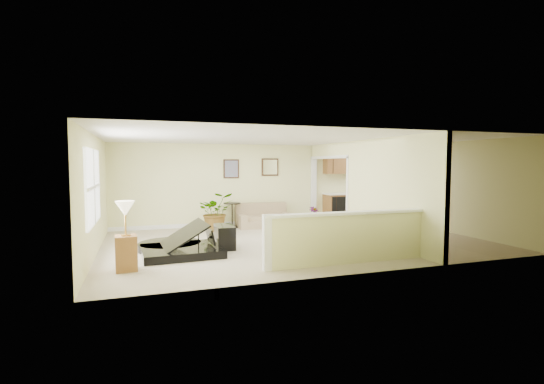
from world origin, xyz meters
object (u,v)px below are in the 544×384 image
object	(u,v)px
piano_bench	(225,237)
lamp_stand	(126,241)
loveseat	(263,215)
accent_table	(232,212)
piano	(179,224)
palm_plant	(216,212)
small_plant	(314,218)

from	to	relation	value
piano_bench	lamp_stand	distance (m)	2.45
loveseat	piano_bench	bearing A→B (deg)	-121.84
loveseat	accent_table	size ratio (longest dim) A/B	2.20
loveseat	accent_table	distance (m)	0.96
piano	piano_bench	bearing A→B (deg)	10.21
lamp_stand	loveseat	bearing A→B (deg)	46.49
loveseat	accent_table	bearing A→B (deg)	174.40
loveseat	lamp_stand	size ratio (longest dim) A/B	1.31
piano_bench	piano	bearing A→B (deg)	-166.69
piano	palm_plant	xyz separation A→B (m)	(1.27, 2.59, -0.09)
loveseat	piano	bearing A→B (deg)	-132.22
piano_bench	small_plant	size ratio (longest dim) A/B	1.33
lamp_stand	piano_bench	bearing A→B (deg)	32.80
piano	lamp_stand	xyz separation A→B (m)	(-1.01, -1.07, -0.11)
loveseat	small_plant	distance (m)	1.56
loveseat	lamp_stand	world-z (taller)	lamp_stand
piano	accent_table	bearing A→B (deg)	55.73
piano	palm_plant	distance (m)	2.89
piano	palm_plant	bearing A→B (deg)	60.76
piano_bench	palm_plant	world-z (taller)	palm_plant
piano_bench	lamp_stand	world-z (taller)	lamp_stand
piano	loveseat	size ratio (longest dim) A/B	1.23
palm_plant	small_plant	xyz separation A→B (m)	(3.03, 0.01, -0.29)
accent_table	palm_plant	world-z (taller)	palm_plant
palm_plant	lamp_stand	size ratio (longest dim) A/B	0.88
piano_bench	loveseat	xyz separation A→B (m)	(1.76, 2.69, 0.09)
piano_bench	palm_plant	distance (m)	2.38
palm_plant	accent_table	bearing A→B (deg)	38.54
accent_table	lamp_stand	world-z (taller)	lamp_stand
piano_bench	lamp_stand	bearing A→B (deg)	-147.20
loveseat	small_plant	bearing A→B (deg)	-10.89
piano_bench	small_plant	world-z (taller)	small_plant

